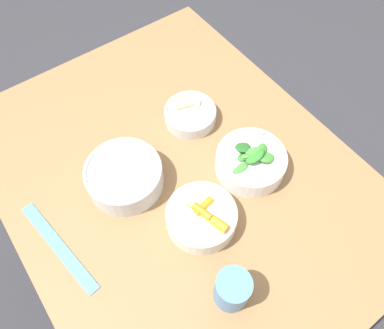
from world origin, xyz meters
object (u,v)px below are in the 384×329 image
Objects in this scene: bowl_cookies at (190,114)px; bowl_greens at (251,161)px; ruler at (59,247)px; cup at (232,290)px; bowl_beans_hotdog at (125,176)px; bowl_carrots at (202,217)px.

bowl_greens is at bearing -172.26° from bowl_cookies.
ruler is 0.41m from cup.
bowl_cookies is 0.51× the size of ruler.
cup is (-0.37, -0.04, 0.02)m from bowl_beans_hotdog.
cup is at bearing -174.01° from bowl_beans_hotdog.
bowl_carrots is 0.34m from ruler.
ruler is (-0.13, 0.47, -0.02)m from bowl_cookies.
bowl_carrots is 1.15× the size of bowl_cookies.
bowl_carrots is 0.59× the size of ruler.
bowl_carrots is at bearing -115.22° from ruler.
bowl_carrots is 0.31m from bowl_cookies.
bowl_greens is 1.84× the size of cup.
ruler is (-0.05, 0.21, -0.03)m from bowl_beans_hotdog.
bowl_greens is 0.51m from ruler.
bowl_greens is 1.24× the size of bowl_cookies.
ruler is (0.14, 0.30, -0.03)m from bowl_carrots.
cup is at bearing 163.39° from bowl_carrots.
bowl_cookies is 1.49× the size of cup.
bowl_greens is (0.05, -0.19, 0.00)m from bowl_carrots.
bowl_beans_hotdog is (0.15, 0.28, -0.00)m from bowl_greens.
bowl_cookies is at bearing -74.88° from ruler.
bowl_carrots reaches higher than bowl_cookies.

